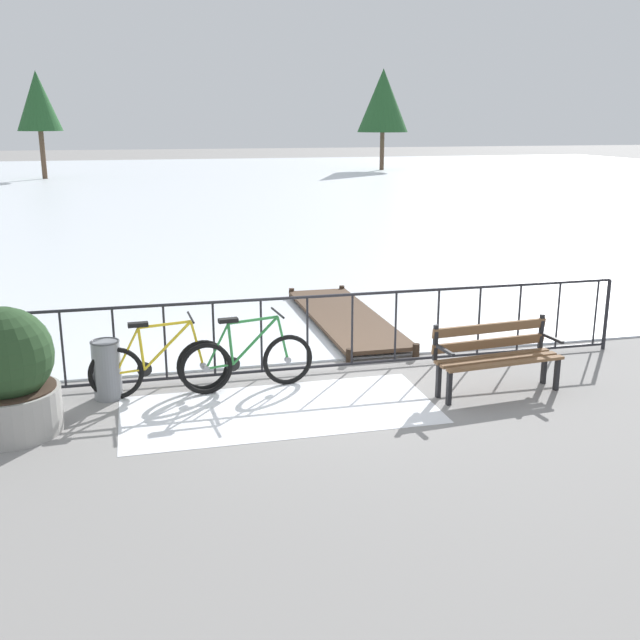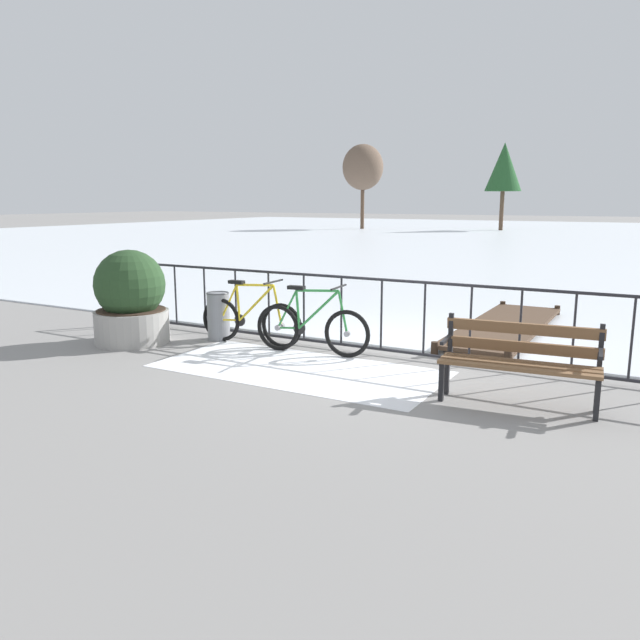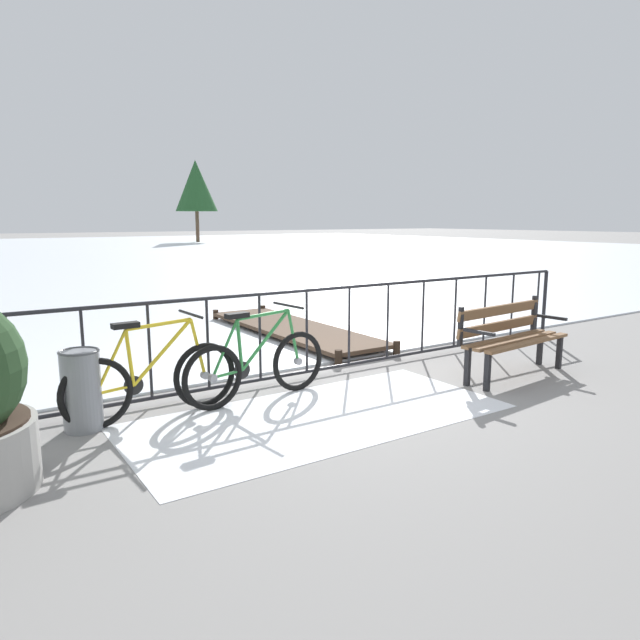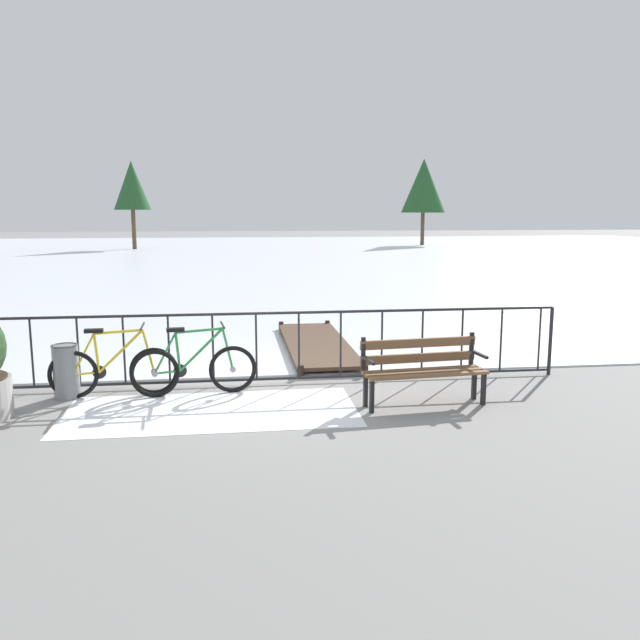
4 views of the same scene
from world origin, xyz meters
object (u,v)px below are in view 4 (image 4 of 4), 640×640
object	(u,v)px
trash_bin	(66,371)
bicycle_near_railing	(194,369)
park_bench	(422,365)
bicycle_second	(114,370)

from	to	relation	value
trash_bin	bicycle_near_railing	bearing A→B (deg)	-3.23
bicycle_near_railing	trash_bin	bearing A→B (deg)	176.77
park_bench	bicycle_second	bearing A→B (deg)	167.94
trash_bin	bicycle_second	bearing A→B (deg)	-3.76
bicycle_second	park_bench	bearing A→B (deg)	-12.06
bicycle_second	trash_bin	size ratio (longest dim) A/B	2.34
bicycle_near_railing	bicycle_second	bearing A→B (deg)	177.08
bicycle_second	park_bench	xyz separation A→B (m)	(4.05, -0.86, 0.14)
bicycle_second	park_bench	world-z (taller)	bicycle_second
bicycle_second	trash_bin	distance (m)	0.63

